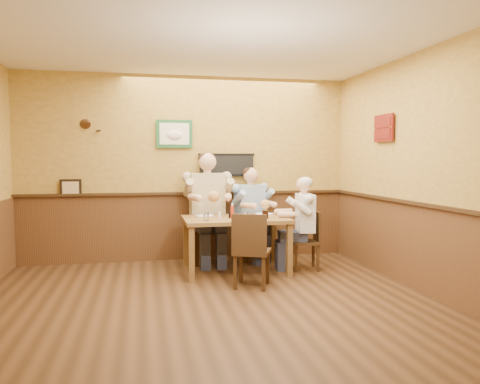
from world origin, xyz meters
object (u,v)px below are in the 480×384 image
object	(u,v)px
chair_back_left	(207,228)
diner_blue_polo	(250,218)
hot_sauce_bottle	(232,212)
salt_shaker	(219,215)
cola_tumbler	(265,214)
dining_table	(236,224)
chair_right_end	(305,240)
chair_near_side	(252,250)
water_glass_left	(206,217)
diner_tan_shirt	(207,214)
diner_white_elder	(305,228)
pepper_shaker	(230,215)
water_glass_mid	(247,216)
chair_back_right	(250,231)

from	to	relation	value
chair_back_left	diner_blue_polo	xyz separation A→B (m)	(0.67, 0.09, 0.12)
hot_sauce_bottle	salt_shaker	xyz separation A→B (m)	(-0.16, 0.06, -0.05)
diner_blue_polo	cola_tumbler	size ratio (longest dim) A/B	11.33
dining_table	diner_blue_polo	distance (m)	0.84
chair_right_end	chair_near_side	world-z (taller)	chair_near_side
water_glass_left	hot_sauce_bottle	size ratio (longest dim) A/B	0.57
chair_right_end	diner_tan_shirt	xyz separation A→B (m)	(-1.28, 0.69, 0.33)
dining_table	water_glass_left	world-z (taller)	water_glass_left
diner_white_elder	cola_tumbler	size ratio (longest dim) A/B	10.36
chair_right_end	pepper_shaker	distance (m)	1.13
water_glass_mid	hot_sauce_bottle	size ratio (longest dim) A/B	0.60
water_glass_mid	dining_table	bearing A→B (deg)	107.54
chair_near_side	water_glass_left	world-z (taller)	chair_near_side
chair_back_right	diner_tan_shirt	distance (m)	0.73
water_glass_mid	chair_right_end	bearing A→B (deg)	16.10
diner_blue_polo	cola_tumbler	distance (m)	0.95
dining_table	pepper_shaker	size ratio (longest dim) A/B	17.56
chair_back_left	diner_blue_polo	world-z (taller)	diner_blue_polo
diner_white_elder	pepper_shaker	size ratio (longest dim) A/B	14.57
chair_near_side	diner_white_elder	world-z (taller)	diner_white_elder
diner_tan_shirt	cola_tumbler	bearing A→B (deg)	-54.52
chair_back_right	pepper_shaker	distance (m)	0.97
chair_near_side	cola_tumbler	bearing A→B (deg)	-95.30
chair_back_left	chair_back_right	bearing A→B (deg)	5.38
chair_back_left	diner_blue_polo	distance (m)	0.69
water_glass_mid	diner_blue_polo	bearing A→B (deg)	74.89
pepper_shaker	dining_table	bearing A→B (deg)	17.96
chair_back_right	diner_tan_shirt	xyz separation A→B (m)	(-0.67, -0.09, 0.29)
diner_blue_polo	water_glass_mid	xyz separation A→B (m)	(-0.28, -1.04, 0.17)
dining_table	salt_shaker	xyz separation A→B (m)	(-0.22, -0.01, 0.13)
water_glass_left	water_glass_mid	distance (m)	0.53
diner_white_elder	salt_shaker	size ratio (longest dim) A/B	13.97
pepper_shaker	hot_sauce_bottle	bearing A→B (deg)	-64.95
diner_white_elder	salt_shaker	xyz separation A→B (m)	(-1.20, 0.01, 0.21)
chair_near_side	salt_shaker	xyz separation A→B (m)	(-0.27, 0.74, 0.34)
diner_blue_polo	pepper_shaker	distance (m)	0.92
chair_right_end	pepper_shaker	xyz separation A→B (m)	(-1.07, 0.00, 0.38)
diner_blue_polo	pepper_shaker	bearing A→B (deg)	-138.52
water_glass_mid	cola_tumbler	size ratio (longest dim) A/B	0.99
chair_near_side	water_glass_left	distance (m)	0.79
dining_table	chair_near_side	xyz separation A→B (m)	(0.05, -0.75, -0.21)
chair_back_left	water_glass_mid	distance (m)	1.06
water_glass_mid	chair_back_right	bearing A→B (deg)	74.89
dining_table	water_glass_left	size ratio (longest dim) A/B	13.19
chair_right_end	chair_near_side	distance (m)	1.18
diner_blue_polo	pepper_shaker	world-z (taller)	diner_blue_polo
diner_white_elder	hot_sauce_bottle	world-z (taller)	diner_white_elder
water_glass_left	diner_white_elder	bearing A→B (deg)	8.60
cola_tumbler	chair_back_right	bearing A→B (deg)	89.67
chair_near_side	pepper_shaker	distance (m)	0.81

